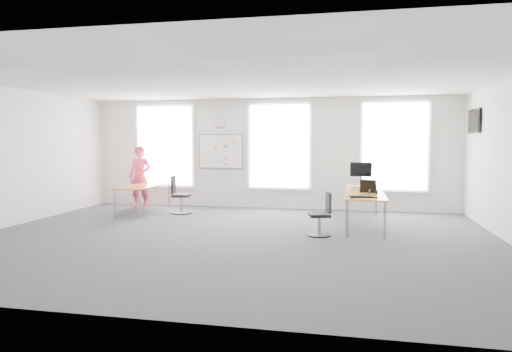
% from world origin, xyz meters
% --- Properties ---
extents(floor, '(10.00, 10.00, 0.00)m').
position_xyz_m(floor, '(0.00, 0.00, 0.00)').
color(floor, '#2A292F').
rests_on(floor, ground).
extents(ceiling, '(10.00, 10.00, 0.00)m').
position_xyz_m(ceiling, '(0.00, 0.00, 3.00)').
color(ceiling, white).
rests_on(ceiling, ground).
extents(wall_back, '(10.00, 0.00, 10.00)m').
position_xyz_m(wall_back, '(0.00, 4.00, 1.50)').
color(wall_back, silver).
rests_on(wall_back, ground).
extents(wall_front, '(10.00, 0.00, 10.00)m').
position_xyz_m(wall_front, '(0.00, -4.00, 1.50)').
color(wall_front, silver).
rests_on(wall_front, ground).
extents(wall_left, '(0.00, 10.00, 10.00)m').
position_xyz_m(wall_left, '(-5.00, 0.00, 1.50)').
color(wall_left, silver).
rests_on(wall_left, ground).
extents(window_left, '(1.60, 0.06, 2.20)m').
position_xyz_m(window_left, '(-3.00, 3.97, 1.70)').
color(window_left, white).
rests_on(window_left, wall_back).
extents(window_mid, '(1.60, 0.06, 2.20)m').
position_xyz_m(window_mid, '(0.30, 3.97, 1.70)').
color(window_mid, white).
rests_on(window_mid, wall_back).
extents(window_right, '(1.60, 0.06, 2.20)m').
position_xyz_m(window_right, '(3.30, 3.97, 1.70)').
color(window_right, white).
rests_on(window_right, wall_back).
extents(desk_right, '(0.81, 3.04, 0.74)m').
position_xyz_m(desk_right, '(2.49, 1.98, 0.69)').
color(desk_right, orange).
rests_on(desk_right, ground).
extents(desk_left, '(0.77, 1.92, 0.70)m').
position_xyz_m(desk_left, '(-3.05, 2.64, 0.64)').
color(desk_left, orange).
rests_on(desk_left, ground).
extents(chair_right, '(0.47, 0.47, 0.85)m').
position_xyz_m(chair_right, '(1.66, 0.58, 0.37)').
color(chair_right, black).
rests_on(chair_right, ground).
extents(chair_left, '(0.51, 0.51, 0.96)m').
position_xyz_m(chair_left, '(-2.07, 2.61, 0.42)').
color(chair_left, black).
rests_on(chair_left, ground).
extents(person, '(0.63, 0.41, 1.71)m').
position_xyz_m(person, '(-3.46, 3.30, 0.86)').
color(person, '#EB3B61').
rests_on(person, ground).
extents(whiteboard, '(1.20, 0.03, 0.90)m').
position_xyz_m(whiteboard, '(-1.35, 3.97, 1.55)').
color(whiteboard, white).
rests_on(whiteboard, wall_back).
extents(wall_clock, '(0.30, 0.04, 0.30)m').
position_xyz_m(wall_clock, '(-1.35, 3.97, 2.35)').
color(wall_clock, gray).
rests_on(wall_clock, wall_back).
extents(tv, '(0.06, 0.90, 0.55)m').
position_xyz_m(tv, '(4.95, 3.00, 2.30)').
color(tv, black).
rests_on(tv, wall_right).
extents(keyboard, '(0.51, 0.30, 0.02)m').
position_xyz_m(keyboard, '(2.39, 0.84, 0.75)').
color(keyboard, black).
rests_on(keyboard, desk_right).
extents(mouse, '(0.08, 0.13, 0.05)m').
position_xyz_m(mouse, '(2.69, 0.76, 0.76)').
color(mouse, black).
rests_on(mouse, desk_right).
extents(lens_cap, '(0.06, 0.06, 0.01)m').
position_xyz_m(lens_cap, '(2.61, 1.18, 0.74)').
color(lens_cap, black).
rests_on(lens_cap, desk_right).
extents(headphones, '(0.18, 0.10, 0.11)m').
position_xyz_m(headphones, '(2.65, 1.41, 0.79)').
color(headphones, black).
rests_on(headphones, desk_right).
extents(laptop_sleeve, '(0.36, 0.28, 0.28)m').
position_xyz_m(laptop_sleeve, '(2.56, 1.64, 0.88)').
color(laptop_sleeve, black).
rests_on(laptop_sleeve, desk_right).
extents(paper_stack, '(0.32, 0.25, 0.10)m').
position_xyz_m(paper_stack, '(2.34, 2.09, 0.79)').
color(paper_stack, beige).
rests_on(paper_stack, desk_right).
extents(monitor, '(0.52, 0.21, 0.58)m').
position_xyz_m(monitor, '(2.45, 3.11, 1.09)').
color(monitor, black).
rests_on(monitor, desk_right).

